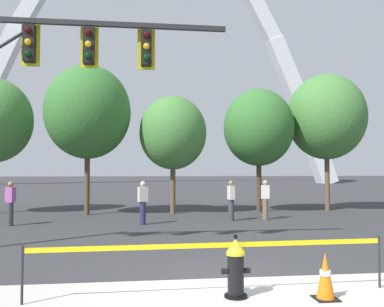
# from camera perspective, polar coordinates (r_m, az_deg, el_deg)

# --- Properties ---
(ground_plane) EXTENTS (240.00, 240.00, 0.00)m
(ground_plane) POSITION_cam_1_polar(r_m,az_deg,el_deg) (7.93, 5.01, -16.94)
(ground_plane) COLOR #333335
(fire_hydrant) EXTENTS (0.46, 0.48, 0.99)m
(fire_hydrant) POSITION_cam_1_polar(r_m,az_deg,el_deg) (6.92, 5.92, -15.14)
(fire_hydrant) COLOR black
(fire_hydrant) RESTS_ON ground
(caution_tape_barrier) EXTENTS (5.85, 0.21, 0.88)m
(caution_tape_barrier) POSITION_cam_1_polar(r_m,az_deg,el_deg) (6.95, 2.82, -13.79)
(caution_tape_barrier) COLOR #232326
(caution_tape_barrier) RESTS_ON ground
(traffic_cone_by_hydrant) EXTENTS (0.36, 0.36, 0.73)m
(traffic_cone_by_hydrant) POSITION_cam_1_polar(r_m,az_deg,el_deg) (7.12, 17.60, -15.59)
(traffic_cone_by_hydrant) COLOR black
(traffic_cone_by_hydrant) RESTS_ON ground
(traffic_signal_gantry) EXTENTS (7.82, 0.44, 6.00)m
(traffic_signal_gantry) POSITION_cam_1_polar(r_m,az_deg,el_deg) (11.11, -23.34, 10.38)
(traffic_signal_gantry) COLOR #232326
(traffic_signal_gantry) RESTS_ON ground
(monument_arch) EXTENTS (54.37, 2.41, 41.16)m
(monument_arch) POSITION_cam_1_polar(r_m,az_deg,el_deg) (61.12, -5.66, 13.25)
(monument_arch) COLOR silver
(monument_arch) RESTS_ON ground
(tree_left_mid) EXTENTS (3.84, 3.84, 6.73)m
(tree_left_mid) POSITION_cam_1_polar(r_m,az_deg,el_deg) (19.60, -13.93, 5.46)
(tree_left_mid) COLOR brown
(tree_left_mid) RESTS_ON ground
(tree_center_left) EXTENTS (3.10, 3.10, 5.43)m
(tree_center_left) POSITION_cam_1_polar(r_m,az_deg,el_deg) (19.54, -2.59, 2.79)
(tree_center_left) COLOR brown
(tree_center_left) RESTS_ON ground
(tree_center_right) EXTENTS (3.37, 3.37, 5.89)m
(tree_center_right) POSITION_cam_1_polar(r_m,az_deg,el_deg) (20.49, 9.01, 3.48)
(tree_center_right) COLOR #473323
(tree_center_right) RESTS_ON ground
(tree_right_mid) EXTENTS (3.88, 3.88, 6.79)m
(tree_right_mid) POSITION_cam_1_polar(r_m,az_deg,el_deg) (22.13, 17.73, 4.73)
(tree_right_mid) COLOR brown
(tree_right_mid) RESTS_ON ground
(pedestrian_walking_left) EXTENTS (0.25, 0.37, 1.59)m
(pedestrian_walking_left) POSITION_cam_1_polar(r_m,az_deg,el_deg) (16.74, 5.31, -6.29)
(pedestrian_walking_left) COLOR #38383D
(pedestrian_walking_left) RESTS_ON ground
(pedestrian_standing_center) EXTENTS (0.39, 0.30, 1.59)m
(pedestrian_standing_center) POSITION_cam_1_polar(r_m,az_deg,el_deg) (15.67, -6.67, -6.57)
(pedestrian_standing_center) COLOR #232847
(pedestrian_standing_center) RESTS_ON ground
(pedestrian_walking_right) EXTENTS (0.39, 0.35, 1.59)m
(pedestrian_walking_right) POSITION_cam_1_polar(r_m,az_deg,el_deg) (16.59, -23.36, -6.16)
(pedestrian_walking_right) COLOR #38383D
(pedestrian_walking_right) RESTS_ON ground
(pedestrian_near_trees) EXTENTS (0.38, 0.29, 1.59)m
(pedestrian_near_trees) POSITION_cam_1_polar(r_m,az_deg,el_deg) (17.41, 9.89, -6.11)
(pedestrian_near_trees) COLOR brown
(pedestrian_near_trees) RESTS_ON ground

